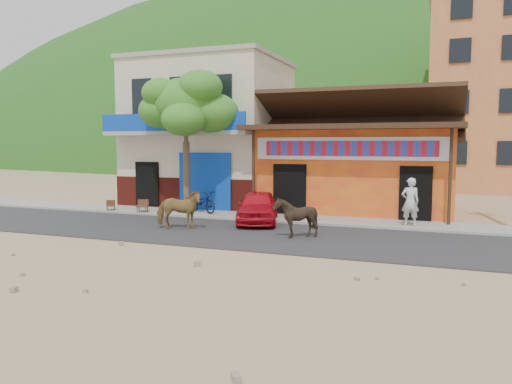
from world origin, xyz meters
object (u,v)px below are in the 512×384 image
at_px(cow_tan, 179,209).
at_px(scooter, 202,202).
at_px(tree, 186,142).
at_px(cow_dark, 295,217).
at_px(pedestrian, 410,202).
at_px(cafe_chair_right, 111,201).
at_px(cafe_chair_left, 142,201).
at_px(red_car, 258,207).

distance_m(cow_tan, scooter, 3.68).
relative_size(tree, cow_tan, 3.64).
bearing_deg(tree, cow_tan, -65.82).
bearing_deg(cow_dark, pedestrian, 139.51).
bearing_deg(cow_dark, scooter, -119.60).
height_order(scooter, cafe_chair_right, scooter).
bearing_deg(cow_dark, cafe_chair_right, -101.76).
height_order(tree, cafe_chair_left, tree).
xyz_separation_m(scooter, pedestrian, (8.50, -0.49, 0.41)).
bearing_deg(red_car, tree, 147.66).
bearing_deg(red_car, scooter, 140.59).
xyz_separation_m(cow_dark, pedestrian, (3.30, 3.18, 0.28)).
height_order(cow_dark, cafe_chair_left, cow_dark).
xyz_separation_m(tree, cow_tan, (1.49, -3.32, -2.38)).
height_order(tree, cow_dark, tree).
xyz_separation_m(tree, scooter, (0.60, 0.25, -2.54)).
distance_m(scooter, cafe_chair_left, 2.60).
bearing_deg(cow_tan, tree, 7.32).
bearing_deg(scooter, cow_tan, -139.76).
bearing_deg(tree, pedestrian, -1.53).
height_order(cow_dark, pedestrian, pedestrian).
height_order(red_car, cafe_chair_left, red_car).
xyz_separation_m(cow_dark, cafe_chair_left, (-7.69, 2.92, -0.09)).
relative_size(cow_tan, cafe_chair_right, 2.03).
bearing_deg(red_car, pedestrian, -8.98).
relative_size(tree, scooter, 3.45).
distance_m(scooter, cafe_chair_right, 4.20).
xyz_separation_m(scooter, cafe_chair_left, (-2.49, -0.75, 0.03)).
xyz_separation_m(cow_tan, cafe_chair_left, (-3.38, 2.82, -0.13)).
bearing_deg(red_car, cafe_chair_right, 159.17).
xyz_separation_m(scooter, cafe_chair_right, (-4.13, -0.75, -0.05)).
relative_size(scooter, cafe_chair_right, 2.15).
xyz_separation_m(tree, cafe_chair_right, (-3.53, -0.50, -2.60)).
relative_size(cow_tan, pedestrian, 0.95).
bearing_deg(cow_tan, red_car, -59.16).
xyz_separation_m(cow_tan, cow_dark, (4.31, -0.10, -0.03)).
relative_size(cow_tan, scooter, 0.95).
height_order(cafe_chair_left, cafe_chair_right, cafe_chair_left).
bearing_deg(tree, red_car, -15.52).
relative_size(tree, pedestrian, 3.47).
bearing_deg(scooter, tree, 138.74).
xyz_separation_m(cow_dark, scooter, (-5.20, 3.67, -0.12)).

